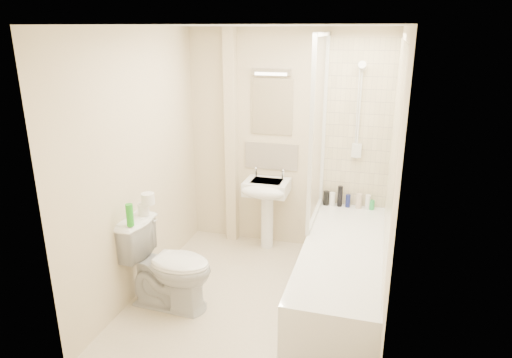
# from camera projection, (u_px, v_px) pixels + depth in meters

# --- Properties ---
(floor) EXTENTS (2.50, 2.50, 0.00)m
(floor) POSITION_uv_depth(u_px,v_px,m) (256.00, 300.00, 4.20)
(floor) COLOR beige
(floor) RESTS_ON ground
(wall_back) EXTENTS (2.20, 0.02, 2.40)m
(wall_back) POSITION_uv_depth(u_px,v_px,m) (287.00, 142.00, 4.97)
(wall_back) COLOR beige
(wall_back) RESTS_ON ground
(wall_left) EXTENTS (0.02, 2.50, 2.40)m
(wall_left) POSITION_uv_depth(u_px,v_px,m) (139.00, 166.00, 4.11)
(wall_left) COLOR beige
(wall_left) RESTS_ON ground
(wall_right) EXTENTS (0.02, 2.50, 2.40)m
(wall_right) POSITION_uv_depth(u_px,v_px,m) (392.00, 188.00, 3.54)
(wall_right) COLOR beige
(wall_right) RESTS_ON ground
(ceiling) EXTENTS (2.20, 2.50, 0.02)m
(ceiling) POSITION_uv_depth(u_px,v_px,m) (256.00, 26.00, 3.45)
(ceiling) COLOR white
(ceiling) RESTS_ON wall_back
(tile_back) EXTENTS (0.70, 0.01, 1.75)m
(tile_back) POSITION_uv_depth(u_px,v_px,m) (358.00, 126.00, 4.69)
(tile_back) COLOR beige
(tile_back) RESTS_ON wall_back
(tile_right) EXTENTS (0.01, 2.10, 1.75)m
(tile_right) POSITION_uv_depth(u_px,v_px,m) (393.00, 153.00, 3.66)
(tile_right) COLOR beige
(tile_right) RESTS_ON wall_right
(pipe_boxing) EXTENTS (0.12, 0.12, 2.40)m
(pipe_boxing) POSITION_uv_depth(u_px,v_px,m) (231.00, 140.00, 5.07)
(pipe_boxing) COLOR beige
(pipe_boxing) RESTS_ON ground
(splashback) EXTENTS (0.60, 0.02, 0.30)m
(splashback) POSITION_uv_depth(u_px,v_px,m) (271.00, 156.00, 5.06)
(splashback) COLOR beige
(splashback) RESTS_ON wall_back
(mirror) EXTENTS (0.46, 0.01, 0.60)m
(mirror) POSITION_uv_depth(u_px,v_px,m) (272.00, 107.00, 4.88)
(mirror) COLOR white
(mirror) RESTS_ON wall_back
(strip_light) EXTENTS (0.42, 0.07, 0.07)m
(strip_light) POSITION_uv_depth(u_px,v_px,m) (272.00, 72.00, 4.74)
(strip_light) COLOR silver
(strip_light) RESTS_ON wall_back
(bathtub) EXTENTS (0.70, 2.10, 0.55)m
(bathtub) POSITION_uv_depth(u_px,v_px,m) (342.00, 273.00, 4.10)
(bathtub) COLOR white
(bathtub) RESTS_ON ground
(shower_screen) EXTENTS (0.04, 0.92, 1.80)m
(shower_screen) POSITION_uv_depth(u_px,v_px,m) (318.00, 130.00, 4.37)
(shower_screen) COLOR white
(shower_screen) RESTS_ON bathtub
(shower_fixture) EXTENTS (0.10, 0.16, 0.99)m
(shower_fixture) POSITION_uv_depth(u_px,v_px,m) (359.00, 115.00, 4.62)
(shower_fixture) COLOR white
(shower_fixture) RESTS_ON wall_back
(pedestal_sink) EXTENTS (0.47, 0.45, 0.92)m
(pedestal_sink) POSITION_uv_depth(u_px,v_px,m) (266.00, 196.00, 4.97)
(pedestal_sink) COLOR white
(pedestal_sink) RESTS_ON ground
(bottle_black_a) EXTENTS (0.06, 0.06, 0.16)m
(bottle_black_a) POSITION_uv_depth(u_px,v_px,m) (326.00, 198.00, 4.95)
(bottle_black_a) COLOR black
(bottle_black_a) RESTS_ON bathtub
(bottle_white_a) EXTENTS (0.06, 0.06, 0.15)m
(bottle_white_a) POSITION_uv_depth(u_px,v_px,m) (332.00, 199.00, 4.93)
(bottle_white_a) COLOR white
(bottle_white_a) RESTS_ON bathtub
(bottle_black_b) EXTENTS (0.05, 0.05, 0.23)m
(bottle_black_b) POSITION_uv_depth(u_px,v_px,m) (340.00, 196.00, 4.90)
(bottle_black_b) COLOR black
(bottle_black_b) RESTS_ON bathtub
(bottle_blue) EXTENTS (0.05, 0.05, 0.14)m
(bottle_blue) POSITION_uv_depth(u_px,v_px,m) (348.00, 201.00, 4.89)
(bottle_blue) COLOR navy
(bottle_blue) RESTS_ON bathtub
(bottle_cream) EXTENTS (0.06, 0.06, 0.16)m
(bottle_cream) POSITION_uv_depth(u_px,v_px,m) (359.00, 201.00, 4.86)
(bottle_cream) COLOR beige
(bottle_cream) RESTS_ON bathtub
(bottle_white_b) EXTENTS (0.05, 0.05, 0.16)m
(bottle_white_b) POSITION_uv_depth(u_px,v_px,m) (368.00, 202.00, 4.83)
(bottle_white_b) COLOR white
(bottle_white_b) RESTS_ON bathtub
(bottle_green) EXTENTS (0.06, 0.06, 0.10)m
(bottle_green) POSITION_uv_depth(u_px,v_px,m) (372.00, 205.00, 4.83)
(bottle_green) COLOR green
(bottle_green) RESTS_ON bathtub
(toilet) EXTENTS (0.53, 0.84, 0.81)m
(toilet) POSITION_uv_depth(u_px,v_px,m) (169.00, 265.00, 4.01)
(toilet) COLOR white
(toilet) RESTS_ON ground
(toilet_roll_lower) EXTENTS (0.10, 0.10, 0.11)m
(toilet_roll_lower) POSITION_uv_depth(u_px,v_px,m) (143.00, 209.00, 4.02)
(toilet_roll_lower) COLOR white
(toilet_roll_lower) RESTS_ON toilet
(toilet_roll_upper) EXTENTS (0.12, 0.12, 0.10)m
(toilet_roll_upper) POSITION_uv_depth(u_px,v_px,m) (148.00, 199.00, 3.98)
(toilet_roll_upper) COLOR white
(toilet_roll_upper) RESTS_ON toilet_roll_lower
(green_bottle) EXTENTS (0.06, 0.06, 0.19)m
(green_bottle) POSITION_uv_depth(u_px,v_px,m) (130.00, 215.00, 3.79)
(green_bottle) COLOR green
(green_bottle) RESTS_ON toilet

